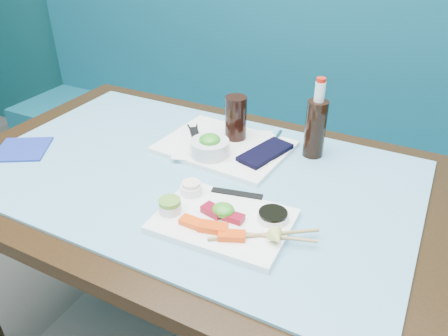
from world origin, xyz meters
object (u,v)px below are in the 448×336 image
at_px(seaweed_bowl, 210,148).
at_px(cola_glass, 236,118).
at_px(blue_napkin, 23,149).
at_px(booth_bench, 286,157).
at_px(cola_bottle_body, 315,129).
at_px(sashimi_plate, 223,221).
at_px(dining_table, 193,198).
at_px(serving_tray, 225,147).

height_order(seaweed_bowl, cola_glass, cola_glass).
bearing_deg(blue_napkin, booth_bench, 61.58).
bearing_deg(cola_bottle_body, seaweed_bowl, -148.08).
relative_size(cola_bottle_body, blue_napkin, 1.17).
relative_size(sashimi_plate, blue_napkin, 2.10).
bearing_deg(dining_table, sashimi_plate, -41.57).
bearing_deg(blue_napkin, serving_tray, 28.38).
distance_m(dining_table, cola_bottle_body, 0.41).
distance_m(dining_table, serving_tray, 0.19).
distance_m(serving_tray, cola_bottle_body, 0.28).
xyz_separation_m(serving_tray, blue_napkin, (-0.55, -0.30, -0.00)).
relative_size(booth_bench, cola_bottle_body, 17.34).
distance_m(seaweed_bowl, cola_glass, 0.14).
distance_m(dining_table, blue_napkin, 0.55).
xyz_separation_m(sashimi_plate, seaweed_bowl, (-0.18, 0.25, 0.03)).
bearing_deg(seaweed_bowl, dining_table, -96.94).
bearing_deg(sashimi_plate, booth_bench, 98.42).
relative_size(dining_table, sashimi_plate, 4.49).
bearing_deg(booth_bench, blue_napkin, -118.42).
distance_m(seaweed_bowl, cola_bottle_body, 0.31).
bearing_deg(seaweed_bowl, serving_tray, 82.41).
height_order(dining_table, serving_tray, serving_tray).
distance_m(dining_table, seaweed_bowl, 0.16).
distance_m(sashimi_plate, seaweed_bowl, 0.31).
distance_m(booth_bench, cola_bottle_body, 0.80).
bearing_deg(booth_bench, cola_bottle_body, -65.12).
bearing_deg(serving_tray, seaweed_bowl, -93.40).
bearing_deg(sashimi_plate, cola_bottle_body, 76.28).
distance_m(dining_table, cola_glass, 0.28).
distance_m(cola_bottle_body, blue_napkin, 0.89).
distance_m(dining_table, sashimi_plate, 0.27).
distance_m(seaweed_bowl, blue_napkin, 0.58).
bearing_deg(dining_table, booth_bench, 90.00).
bearing_deg(sashimi_plate, dining_table, 136.30).
height_order(seaweed_bowl, cola_bottle_body, cola_bottle_body).
distance_m(cola_glass, cola_bottle_body, 0.24).
distance_m(sashimi_plate, serving_tray, 0.37).
height_order(booth_bench, dining_table, booth_bench).
bearing_deg(serving_tray, cola_bottle_body, 23.49).
relative_size(dining_table, cola_bottle_body, 8.09).
height_order(booth_bench, seaweed_bowl, booth_bench).
bearing_deg(sashimi_plate, serving_tray, 114.73).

